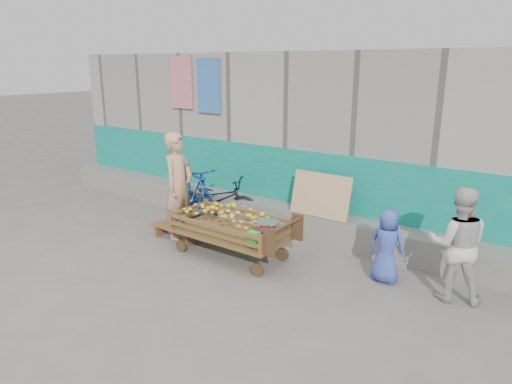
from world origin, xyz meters
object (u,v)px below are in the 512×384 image
Objects in this scene: banana_cart at (229,221)px; bicycle_blue at (193,192)px; bicycle_dark at (216,199)px; child at (387,246)px; bench at (175,230)px; woman at (457,244)px; vendor_man at (179,186)px.

banana_cart is 1.07× the size of bicycle_blue.
child is at bearing -118.52° from bicycle_dark.
bicycle_dark is at bearing 93.33° from bench.
child reaches higher than banana_cart.
woman is 4.63m from bicycle_blue.
bench is (-1.12, -0.02, -0.38)m from banana_cart.
bicycle_dark reaches higher than banana_cart.
woman is at bearing -95.84° from vendor_man.
child is at bearing -94.91° from vendor_man.
woman reaches higher than bicycle_dark.
bench is 0.62× the size of woman.
bicycle_blue is at bearing 15.92° from vendor_man.
woman is 0.90× the size of bicycle_dark.
banana_cart is 1.08× the size of vendor_man.
child is (-0.84, -0.03, -0.21)m from woman.
bicycle_dark is (-1.18, 1.09, -0.13)m from banana_cart.
vendor_man reaches higher than child.
child is at bearing -75.24° from bicycle_blue.
vendor_man is at bearing 160.20° from bicycle_dark.
vendor_man is 0.89m from bicycle_blue.
bicycle_blue reaches higher than bicycle_dark.
bench is 1.07m from bicycle_blue.
banana_cart is 2.29m from child.
child is (3.40, 0.40, -0.37)m from vendor_man.
woman reaches higher than bicycle_blue.
vendor_man is 1.22× the size of woman.
woman is (4.24, 0.43, -0.16)m from vendor_man.
banana_cart is at bearing 15.80° from child.
child is 3.79m from bicycle_blue.
bench is 0.74m from vendor_man.
vendor_man is at bearing -132.77° from bicycle_blue.
woman is 1.42× the size of child.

